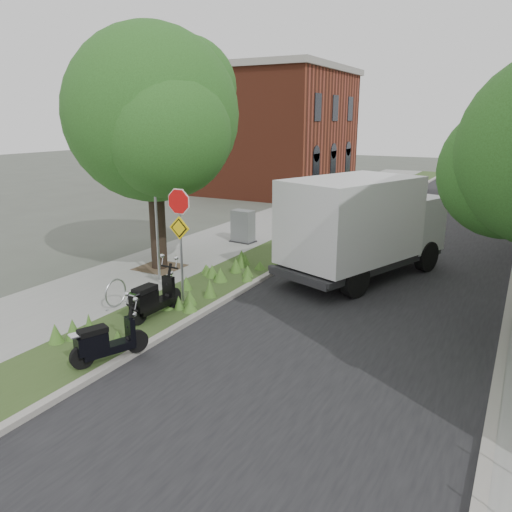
{
  "coord_description": "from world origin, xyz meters",
  "views": [
    {
      "loc": [
        6.53,
        -9.75,
        4.95
      ],
      "look_at": [
        0.2,
        1.86,
        1.3
      ],
      "focal_mm": 35.0,
      "sensor_mm": 36.0,
      "label": 1
    }
  ],
  "objects": [
    {
      "name": "utility_cabinet",
      "position": [
        -3.37,
        7.29,
        0.74
      ],
      "size": [
        1.02,
        0.72,
        1.29
      ],
      "color": "#262628",
      "rests_on": "ground"
    },
    {
      "name": "bare_post",
      "position": [
        -3.2,
        1.8,
        2.12
      ],
      "size": [
        0.08,
        0.08,
        4.0
      ],
      "color": "#A5A8AD",
      "rests_on": "ground"
    },
    {
      "name": "sign_assembly",
      "position": [
        -1.4,
        0.58,
        2.33
      ],
      "size": [
        0.94,
        0.08,
        3.22
      ],
      "color": "#A5A8AD",
      "rests_on": "ground"
    },
    {
      "name": "box_truck",
      "position": [
        2.1,
        5.36,
        1.8
      ],
      "size": [
        4.26,
        6.52,
        2.76
      ],
      "color": "#262628",
      "rests_on": "ground"
    },
    {
      "name": "road",
      "position": [
        3.0,
        10.0,
        0.01
      ],
      "size": [
        7.0,
        60.0,
        0.01
      ],
      "primitive_type": "cube",
      "color": "black",
      "rests_on": "ground"
    },
    {
      "name": "brick_building",
      "position": [
        -9.5,
        22.0,
        4.21
      ],
      "size": [
        9.4,
        10.4,
        8.3
      ],
      "color": "brown",
      "rests_on": "ground"
    },
    {
      "name": "kerb_near",
      "position": [
        -0.5,
        10.0,
        0.07
      ],
      "size": [
        0.2,
        60.0,
        0.13
      ],
      "primitive_type": "cube",
      "color": "#9E9991",
      "rests_on": "ground"
    },
    {
      "name": "sidewalk_near",
      "position": [
        -4.25,
        10.0,
        0.06
      ],
      "size": [
        3.5,
        60.0,
        0.12
      ],
      "primitive_type": "cube",
      "color": "gray",
      "rests_on": "ground"
    },
    {
      "name": "verge",
      "position": [
        -1.5,
        10.0,
        0.06
      ],
      "size": [
        2.0,
        60.0,
        0.12
      ],
      "primitive_type": "cube",
      "color": "#344A1F",
      "rests_on": "ground"
    },
    {
      "name": "scooter_far",
      "position": [
        -0.68,
        -3.11,
        0.51
      ],
      "size": [
        0.81,
        1.58,
        0.8
      ],
      "color": "black",
      "rests_on": "ground"
    },
    {
      "name": "scooter_near",
      "position": [
        -1.35,
        -0.79,
        0.55
      ],
      "size": [
        0.41,
        1.85,
        0.88
      ],
      "color": "black",
      "rests_on": "ground"
    },
    {
      "name": "street_tree_main",
      "position": [
        -4.08,
        2.86,
        4.8
      ],
      "size": [
        6.21,
        5.54,
        7.66
      ],
      "color": "black",
      "rests_on": "ground"
    },
    {
      "name": "ground",
      "position": [
        0.0,
        0.0,
        0.0
      ],
      "size": [
        120.0,
        120.0,
        0.0
      ],
      "primitive_type": "plane",
      "color": "#4C5147",
      "rests_on": "ground"
    },
    {
      "name": "bike_hoop",
      "position": [
        -2.7,
        -0.6,
        0.5
      ],
      "size": [
        0.06,
        0.78,
        0.77
      ],
      "color": "#A5A8AD",
      "rests_on": "ground"
    }
  ]
}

